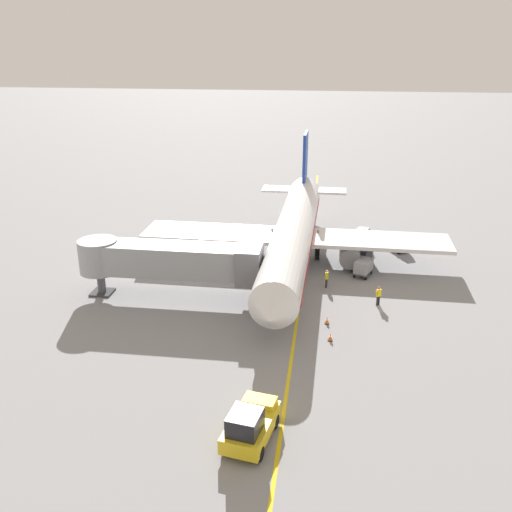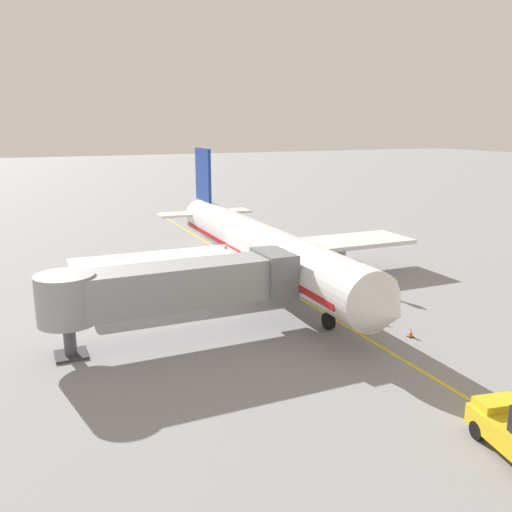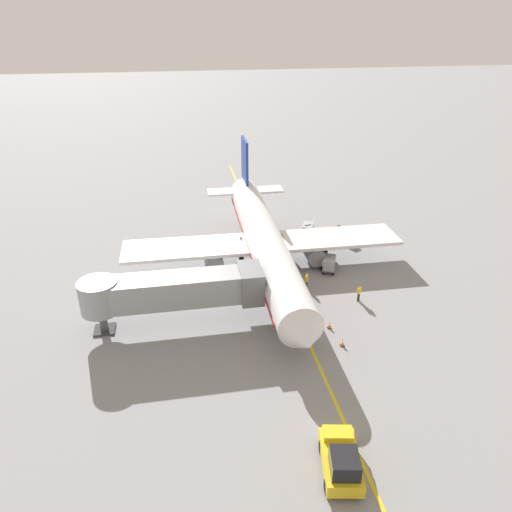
{
  "view_description": "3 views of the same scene",
  "coord_description": "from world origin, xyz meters",
  "px_view_note": "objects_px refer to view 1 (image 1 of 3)",
  "views": [
    {
      "loc": [
        -2.11,
        51.47,
        20.88
      ],
      "look_at": [
        4.1,
        4.98,
        2.88
      ],
      "focal_mm": 39.92,
      "sensor_mm": 36.0,
      "label": 1
    },
    {
      "loc": [
        19.23,
        38.95,
        13.06
      ],
      "look_at": [
        2.54,
        1.77,
        3.02
      ],
      "focal_mm": 37.58,
      "sensor_mm": 36.0,
      "label": 2
    },
    {
      "loc": [
        10.14,
        44.78,
        25.03
      ],
      "look_at": [
        2.46,
        1.36,
        2.54
      ],
      "focal_mm": 33.65,
      "sensor_mm": 36.0,
      "label": 3
    }
  ],
  "objects_px": {
    "jet_bridge": "(170,260)",
    "pushback_tractor": "(250,425)",
    "baggage_tug_trailing": "(357,264)",
    "baggage_cart_second_in_train": "(363,255)",
    "baggage_tug_spare": "(398,244)",
    "ground_crew_loader": "(379,295)",
    "parked_airliner": "(294,234)",
    "baggage_tug_lead": "(362,240)",
    "baggage_cart_third_in_train": "(359,244)",
    "safety_cone_nose_right": "(327,320)",
    "safety_cone_nose_left": "(330,337)",
    "ground_crew_wing_walker": "(327,278)",
    "baggage_cart_tail_end": "(361,235)",
    "baggage_cart_front": "(363,266)"
  },
  "relations": [
    {
      "from": "jet_bridge",
      "to": "pushback_tractor",
      "type": "bearing_deg",
      "value": 117.96
    },
    {
      "from": "baggage_tug_trailing",
      "to": "baggage_cart_second_in_train",
      "type": "xyz_separation_m",
      "value": [
        -0.69,
        -1.92,
        0.24
      ]
    },
    {
      "from": "baggage_tug_spare",
      "to": "ground_crew_loader",
      "type": "distance_m",
      "value": 13.89
    },
    {
      "from": "parked_airliner",
      "to": "baggage_tug_lead",
      "type": "xyz_separation_m",
      "value": [
        -6.98,
        -6.1,
        -2.47
      ]
    },
    {
      "from": "parked_airliner",
      "to": "baggage_tug_trailing",
      "type": "distance_m",
      "value": 6.7
    },
    {
      "from": "jet_bridge",
      "to": "ground_crew_loader",
      "type": "xyz_separation_m",
      "value": [
        -17.51,
        -0.73,
        -2.5
      ]
    },
    {
      "from": "baggage_cart_third_in_train",
      "to": "safety_cone_nose_right",
      "type": "bearing_deg",
      "value": 79.65
    },
    {
      "from": "jet_bridge",
      "to": "safety_cone_nose_left",
      "type": "bearing_deg",
      "value": 157.08
    },
    {
      "from": "parked_airliner",
      "to": "ground_crew_wing_walker",
      "type": "relative_size",
      "value": 22.04
    },
    {
      "from": "parked_airliner",
      "to": "baggage_cart_third_in_train",
      "type": "bearing_deg",
      "value": -146.98
    },
    {
      "from": "baggage_cart_tail_end",
      "to": "safety_cone_nose_left",
      "type": "bearing_deg",
      "value": 82.08
    },
    {
      "from": "jet_bridge",
      "to": "baggage_tug_lead",
      "type": "xyz_separation_m",
      "value": [
        -16.78,
        -15.15,
        -2.74
      ]
    },
    {
      "from": "ground_crew_wing_walker",
      "to": "pushback_tractor",
      "type": "bearing_deg",
      "value": 79.97
    },
    {
      "from": "pushback_tractor",
      "to": "ground_crew_loader",
      "type": "bearing_deg",
      "value": -113.88
    },
    {
      "from": "baggage_cart_front",
      "to": "baggage_cart_second_in_train",
      "type": "bearing_deg",
      "value": -92.16
    },
    {
      "from": "jet_bridge",
      "to": "baggage_tug_trailing",
      "type": "height_order",
      "value": "jet_bridge"
    },
    {
      "from": "baggage_cart_front",
      "to": "baggage_cart_second_in_train",
      "type": "distance_m",
      "value": 3.14
    },
    {
      "from": "jet_bridge",
      "to": "ground_crew_wing_walker",
      "type": "xyz_separation_m",
      "value": [
        -13.17,
        -3.85,
        -2.5
      ]
    },
    {
      "from": "jet_bridge",
      "to": "ground_crew_wing_walker",
      "type": "bearing_deg",
      "value": -163.72
    },
    {
      "from": "ground_crew_loader",
      "to": "baggage_cart_tail_end",
      "type": "bearing_deg",
      "value": -86.94
    },
    {
      "from": "pushback_tractor",
      "to": "ground_crew_loader",
      "type": "xyz_separation_m",
      "value": [
        -8.14,
        -18.39,
        -0.15
      ]
    },
    {
      "from": "baggage_tug_spare",
      "to": "safety_cone_nose_right",
      "type": "distance_m",
      "value": 18.84
    },
    {
      "from": "baggage_cart_second_in_train",
      "to": "baggage_cart_front",
      "type": "bearing_deg",
      "value": 87.84
    },
    {
      "from": "baggage_cart_second_in_train",
      "to": "pushback_tractor",
      "type": "bearing_deg",
      "value": 75.3
    },
    {
      "from": "pushback_tractor",
      "to": "baggage_tug_trailing",
      "type": "bearing_deg",
      "value": -104.32
    },
    {
      "from": "baggage_cart_tail_end",
      "to": "ground_crew_wing_walker",
      "type": "relative_size",
      "value": 1.75
    },
    {
      "from": "baggage_cart_second_in_train",
      "to": "baggage_cart_third_in_train",
      "type": "distance_m",
      "value": 3.19
    },
    {
      "from": "parked_airliner",
      "to": "baggage_tug_lead",
      "type": "relative_size",
      "value": 13.79
    },
    {
      "from": "baggage_tug_spare",
      "to": "baggage_cart_front",
      "type": "distance_m",
      "value": 8.31
    },
    {
      "from": "parked_airliner",
      "to": "ground_crew_wing_walker",
      "type": "bearing_deg",
      "value": 123.0
    },
    {
      "from": "baggage_cart_front",
      "to": "baggage_cart_third_in_train",
      "type": "height_order",
      "value": "same"
    },
    {
      "from": "baggage_cart_third_in_train",
      "to": "baggage_cart_second_in_train",
      "type": "bearing_deg",
      "value": 95.41
    },
    {
      "from": "baggage_cart_tail_end",
      "to": "safety_cone_nose_right",
      "type": "bearing_deg",
      "value": 80.2
    },
    {
      "from": "ground_crew_loader",
      "to": "safety_cone_nose_left",
      "type": "relative_size",
      "value": 2.86
    },
    {
      "from": "baggage_tug_trailing",
      "to": "baggage_cart_front",
      "type": "xyz_separation_m",
      "value": [
        -0.57,
        1.22,
        0.24
      ]
    },
    {
      "from": "baggage_cart_second_in_train",
      "to": "baggage_cart_tail_end",
      "type": "xyz_separation_m",
      "value": [
        -0.03,
        -6.02,
        0.0
      ]
    },
    {
      "from": "baggage_cart_tail_end",
      "to": "parked_airliner",
      "type": "bearing_deg",
      "value": 45.9
    },
    {
      "from": "baggage_tug_trailing",
      "to": "ground_crew_wing_walker",
      "type": "height_order",
      "value": "ground_crew_wing_walker"
    },
    {
      "from": "baggage_cart_tail_end",
      "to": "safety_cone_nose_right",
      "type": "relative_size",
      "value": 5.0
    },
    {
      "from": "baggage_cart_third_in_train",
      "to": "safety_cone_nose_right",
      "type": "relative_size",
      "value": 5.0
    },
    {
      "from": "baggage_tug_lead",
      "to": "baggage_cart_tail_end",
      "type": "xyz_separation_m",
      "value": [
        0.09,
        -1.0,
        0.24
      ]
    },
    {
      "from": "baggage_cart_third_in_train",
      "to": "baggage_cart_tail_end",
      "type": "height_order",
      "value": "same"
    },
    {
      "from": "baggage_cart_front",
      "to": "ground_crew_wing_walker",
      "type": "distance_m",
      "value": 4.61
    },
    {
      "from": "pushback_tractor",
      "to": "baggage_cart_second_in_train",
      "type": "relative_size",
      "value": 1.6
    },
    {
      "from": "safety_cone_nose_left",
      "to": "ground_crew_wing_walker",
      "type": "bearing_deg",
      "value": -87.21
    },
    {
      "from": "baggage_cart_third_in_train",
      "to": "baggage_cart_tail_end",
      "type": "relative_size",
      "value": 1.0
    },
    {
      "from": "ground_crew_loader",
      "to": "safety_cone_nose_right",
      "type": "bearing_deg",
      "value": 42.95
    },
    {
      "from": "baggage_tug_lead",
      "to": "baggage_cart_front",
      "type": "bearing_deg",
      "value": 88.34
    },
    {
      "from": "safety_cone_nose_left",
      "to": "baggage_tug_lead",
      "type": "bearing_deg",
      "value": -98.53
    },
    {
      "from": "ground_crew_loader",
      "to": "ground_crew_wing_walker",
      "type": "bearing_deg",
      "value": -35.65
    }
  ]
}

